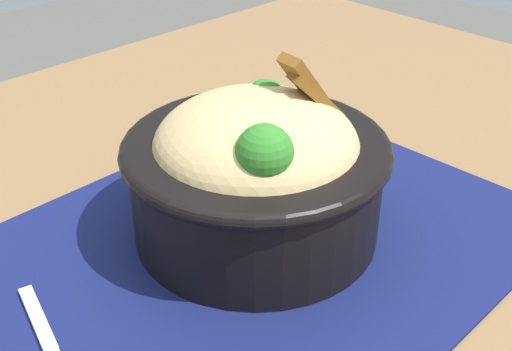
{
  "coord_description": "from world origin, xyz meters",
  "views": [
    {
      "loc": [
        0.24,
        0.26,
        1.05
      ],
      "look_at": [
        -0.06,
        -0.04,
        0.79
      ],
      "focal_mm": 46.99,
      "sensor_mm": 36.0,
      "label": 1
    }
  ],
  "objects": [
    {
      "name": "placemat",
      "position": [
        -0.02,
        -0.03,
        0.74
      ],
      "size": [
        0.48,
        0.33,
        0.0
      ],
      "primitive_type": "cube",
      "rotation": [
        0.0,
        0.0,
        0.02
      ],
      "color": "#11194C",
      "rests_on": "table"
    },
    {
      "name": "bowl",
      "position": [
        -0.06,
        -0.04,
        0.8
      ],
      "size": [
        0.2,
        0.2,
        0.14
      ],
      "color": "black",
      "rests_on": "placemat"
    }
  ]
}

